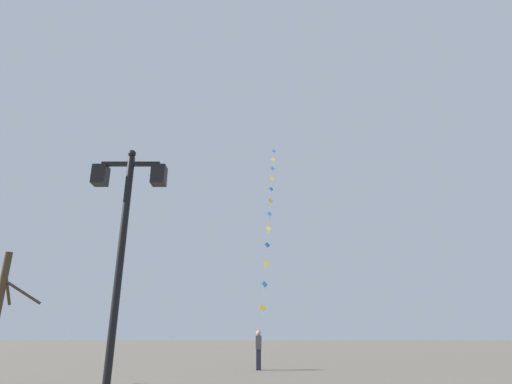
% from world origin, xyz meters
% --- Properties ---
extents(ground_plane, '(160.00, 160.00, 0.00)m').
position_xyz_m(ground_plane, '(0.00, 20.00, 0.00)').
color(ground_plane, '#756B5B').
extents(twin_lantern_lamp_post, '(1.47, 0.28, 5.16)m').
position_xyz_m(twin_lantern_lamp_post, '(-1.79, 6.36, 3.56)').
color(twin_lantern_lamp_post, black).
rests_on(twin_lantern_lamp_post, ground_plane).
extents(kite_train, '(1.89, 16.01, 19.25)m').
position_xyz_m(kite_train, '(1.78, 28.47, 10.05)').
color(kite_train, brown).
rests_on(kite_train, ground_plane).
extents(kite_flyer, '(0.27, 0.62, 1.71)m').
position_xyz_m(kite_flyer, '(0.89, 18.73, 0.90)').
color(kite_flyer, '#1E1E2D').
rests_on(kite_flyer, ground_plane).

